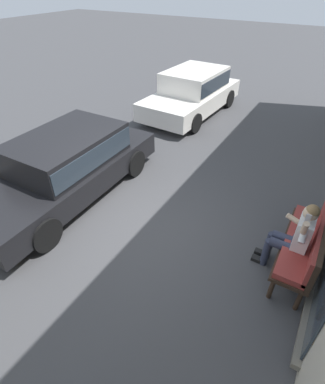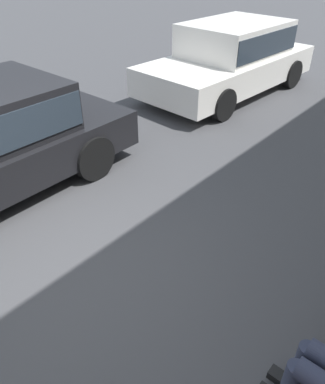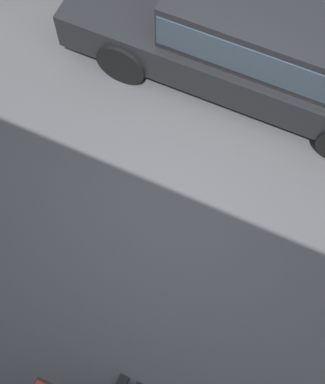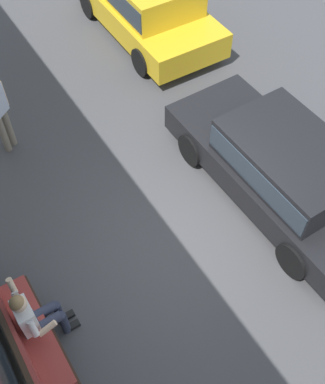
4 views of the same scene
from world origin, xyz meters
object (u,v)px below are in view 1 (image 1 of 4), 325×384
at_px(person_on_phone, 294,236).
at_px(parked_car_mid, 67,163).
at_px(bench, 309,241).
at_px(parked_car_near, 193,90).

xyz_separation_m(person_on_phone, parked_car_mid, (0.23, -4.57, 0.01)).
relative_size(person_on_phone, parked_car_mid, 0.31).
relative_size(bench, parked_car_near, 0.44).
bearing_deg(parked_car_mid, parked_car_near, 177.64).
height_order(bench, person_on_phone, person_on_phone).
height_order(parked_car_near, parked_car_mid, parked_car_near).
distance_m(person_on_phone, parked_car_near, 6.90).
bearing_deg(parked_car_near, parked_car_mid, -2.36).
bearing_deg(parked_car_near, bench, 41.19).
height_order(bench, parked_car_near, parked_car_near).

